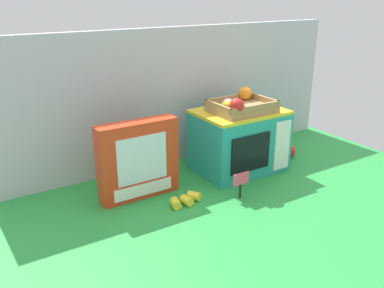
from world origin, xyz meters
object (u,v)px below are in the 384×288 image
Objects in this scene: food_groups_crate at (240,106)px; loose_toy_banana at (186,200)px; cookie_set_box at (138,160)px; toy_microwave at (239,140)px; price_sign at (241,181)px; loose_toy_apple at (289,151)px.

loose_toy_banana is (-0.34, -0.13, -0.27)m from food_groups_crate.
food_groups_crate reaches higher than cookie_set_box.
cookie_set_box is at bearing -179.53° from toy_microwave.
toy_microwave is at bearing 47.95° from food_groups_crate.
cookie_set_box is 2.99× the size of price_sign.
toy_microwave is 0.16m from food_groups_crate.
price_sign is at bearing -34.57° from cookie_set_box.
price_sign is at bearing -155.72° from loose_toy_apple.
cookie_set_box is at bearing 178.01° from food_groups_crate.
toy_microwave reaches higher than price_sign.
loose_toy_apple is at bearing -1.22° from cookie_set_box.
loose_toy_banana is at bearing -157.10° from toy_microwave.
loose_toy_banana is 0.65m from loose_toy_apple.
toy_microwave is 0.47m from cookie_set_box.
food_groups_crate reaches higher than toy_microwave.
loose_toy_apple is (0.63, 0.13, 0.01)m from loose_toy_banana.
cookie_set_box reaches higher than loose_toy_apple.
toy_microwave is 2.73× the size of loose_toy_banana.
cookie_set_box is 0.38m from price_sign.
price_sign is (-0.16, -0.22, -0.06)m from toy_microwave.
cookie_set_box is 2.27× the size of loose_toy_banana.
cookie_set_box is at bearing 145.43° from price_sign.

